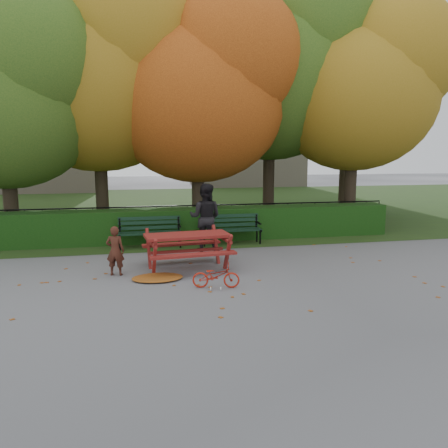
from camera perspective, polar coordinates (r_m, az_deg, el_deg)
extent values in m
plane|color=gray|center=(9.48, -0.64, -7.31)|extent=(90.00, 90.00, 0.00)
plane|color=#213616|center=(23.14, -7.53, 2.41)|extent=(90.00, 90.00, 0.00)
cube|color=tan|center=(35.97, -24.50, 16.04)|extent=(10.00, 7.00, 15.00)
cube|color=tan|center=(38.34, 2.88, 14.09)|extent=(9.00, 6.00, 12.00)
cube|color=black|center=(13.71, -4.37, -0.06)|extent=(13.00, 0.90, 1.00)
cube|color=black|center=(14.56, -4.77, -1.20)|extent=(14.00, 0.04, 0.04)
cube|color=black|center=(14.43, -4.82, 2.40)|extent=(14.00, 0.04, 0.04)
cylinder|color=black|center=(14.43, -16.69, 0.04)|extent=(0.03, 0.03, 1.00)
cylinder|color=black|center=(14.49, -4.80, 0.44)|extent=(0.03, 0.03, 1.00)
cylinder|color=black|center=(15.16, 6.52, 0.79)|extent=(0.03, 0.03, 1.00)
cylinder|color=black|center=(16.60, 18.05, 1.13)|extent=(0.03, 0.03, 1.00)
cylinder|color=black|center=(15.24, -26.11, 3.04)|extent=(0.44, 0.44, 2.62)
ellipsoid|color=#284D17|center=(15.24, -26.87, 13.60)|extent=(5.60, 5.60, 5.04)
sphere|color=#284D17|center=(14.53, -24.03, 19.09)|extent=(4.20, 4.20, 4.20)
cylinder|color=black|center=(15.98, -15.68, 4.82)|extent=(0.44, 0.44, 3.15)
ellipsoid|color=#896713|center=(16.11, -16.22, 16.87)|extent=(6.40, 6.40, 5.76)
sphere|color=#896713|center=(15.56, -12.24, 22.72)|extent=(4.80, 4.80, 4.80)
cylinder|color=black|center=(15.34, -3.41, 4.32)|extent=(0.44, 0.44, 2.80)
ellipsoid|color=maroon|center=(15.38, -3.52, 15.52)|extent=(6.00, 6.00, 5.40)
sphere|color=maroon|center=(15.06, 1.11, 20.88)|extent=(4.50, 4.50, 4.50)
cylinder|color=black|center=(17.27, 5.85, 5.99)|extent=(0.44, 0.44, 3.50)
ellipsoid|color=#284D17|center=(17.48, 6.06, 18.36)|extent=(6.80, 6.80, 6.12)
sphere|color=#284D17|center=(17.41, 11.16, 23.43)|extent=(5.10, 5.10, 5.10)
cylinder|color=black|center=(16.97, 16.16, 4.73)|extent=(0.44, 0.44, 2.97)
ellipsoid|color=#896713|center=(17.04, 16.65, 15.48)|extent=(5.80, 5.80, 5.22)
sphere|color=#896713|center=(17.13, 21.26, 19.64)|extent=(4.35, 4.35, 4.35)
cylinder|color=black|center=(21.33, 15.38, 5.83)|extent=(0.44, 0.44, 3.15)
ellipsoid|color=#284D17|center=(21.42, 15.78, 14.88)|extent=(6.00, 6.00, 5.40)
sphere|color=#284D17|center=(21.46, 19.53, 18.33)|extent=(4.50, 4.50, 4.50)
cube|color=black|center=(12.55, -9.59, -1.30)|extent=(1.80, 0.12, 0.04)
cube|color=black|center=(12.72, -9.63, -1.15)|extent=(1.80, 0.12, 0.04)
cube|color=black|center=(12.90, -9.66, -1.01)|extent=(1.80, 0.12, 0.04)
cube|color=black|center=(12.97, -9.69, -0.47)|extent=(1.80, 0.05, 0.10)
cube|color=black|center=(12.95, -9.71, 0.19)|extent=(1.80, 0.05, 0.10)
cube|color=black|center=(12.93, -9.73, 0.76)|extent=(1.80, 0.05, 0.10)
cube|color=black|center=(12.72, -13.45, -1.37)|extent=(0.05, 0.55, 0.06)
cube|color=black|center=(12.95, -13.46, -0.18)|extent=(0.05, 0.05, 0.41)
cylinder|color=black|center=(12.58, -13.44, -2.41)|extent=(0.05, 0.05, 0.44)
cylinder|color=black|center=(12.94, -13.40, -2.10)|extent=(0.05, 0.05, 0.44)
cube|color=black|center=(12.71, -13.48, -0.47)|extent=(0.05, 0.45, 0.04)
cube|color=black|center=(12.79, -5.82, -1.11)|extent=(0.05, 0.55, 0.06)
cube|color=black|center=(13.02, -5.97, 0.07)|extent=(0.05, 0.05, 0.41)
cylinder|color=black|center=(12.65, -5.72, -2.14)|extent=(0.05, 0.05, 0.44)
cylinder|color=black|center=(13.00, -5.89, -1.84)|extent=(0.05, 0.05, 0.44)
cube|color=black|center=(12.78, -5.84, -0.21)|extent=(0.05, 0.45, 0.04)
cube|color=black|center=(12.87, 1.14, -0.91)|extent=(1.80, 0.12, 0.04)
cube|color=black|center=(13.04, 0.96, -0.77)|extent=(1.80, 0.12, 0.04)
cube|color=black|center=(13.21, 0.79, -0.64)|extent=(1.80, 0.12, 0.04)
cube|color=black|center=(13.28, 0.70, -0.11)|extent=(1.80, 0.05, 0.10)
cube|color=black|center=(13.26, 0.70, 0.53)|extent=(1.80, 0.05, 0.10)
cube|color=black|center=(13.24, 0.70, 1.08)|extent=(1.80, 0.05, 0.10)
cube|color=black|center=(12.88, -2.72, -1.00)|extent=(0.05, 0.55, 0.06)
cube|color=black|center=(13.11, -2.92, 0.17)|extent=(0.05, 0.05, 0.41)
cylinder|color=black|center=(12.74, -2.59, -2.02)|extent=(0.05, 0.05, 0.44)
cylinder|color=black|center=(13.09, -2.85, -1.72)|extent=(0.05, 0.05, 0.44)
cube|color=black|center=(12.87, -2.75, -0.11)|extent=(0.05, 0.45, 0.04)
cube|color=black|center=(13.26, 4.54, -0.73)|extent=(0.05, 0.55, 0.06)
cube|color=black|center=(13.48, 4.23, 0.41)|extent=(0.05, 0.05, 0.41)
cylinder|color=black|center=(13.13, 4.76, -1.72)|extent=(0.05, 0.05, 0.44)
cylinder|color=black|center=(13.46, 4.31, -1.44)|extent=(0.05, 0.05, 0.44)
cube|color=black|center=(13.25, 4.53, 0.14)|extent=(0.05, 0.45, 0.04)
cube|color=maroon|center=(10.25, -4.84, -1.50)|extent=(2.01, 0.99, 0.06)
cube|color=maroon|center=(9.69, -3.97, -4.06)|extent=(1.96, 0.45, 0.05)
cube|color=maroon|center=(10.93, -5.56, -2.57)|extent=(1.96, 0.45, 0.05)
cube|color=maroon|center=(9.71, -9.06, -4.40)|extent=(0.12, 0.56, 0.95)
cube|color=maroon|center=(10.65, -9.83, -3.21)|extent=(0.12, 0.56, 0.95)
cube|color=maroon|center=(10.12, -9.50, -2.23)|extent=(0.20, 1.46, 0.06)
cube|color=maroon|center=(10.08, 0.49, -3.78)|extent=(0.12, 0.56, 0.95)
cube|color=maroon|center=(10.98, -1.07, -2.70)|extent=(0.12, 0.56, 0.95)
cube|color=maroon|center=(10.47, -0.32, -1.71)|extent=(0.20, 1.46, 0.06)
cube|color=maroon|center=(10.32, -4.81, -3.50)|extent=(1.73, 0.22, 0.06)
ellipsoid|color=#73330E|center=(9.63, -8.69, -6.93)|extent=(1.26, 1.01, 0.08)
imported|color=#452016|center=(10.01, -14.03, -3.41)|extent=(0.46, 0.35, 1.12)
imported|color=black|center=(12.11, -2.46, 0.86)|extent=(1.12, 1.01, 1.89)
imported|color=red|center=(8.88, -1.06, -6.77)|extent=(1.00, 0.53, 0.50)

